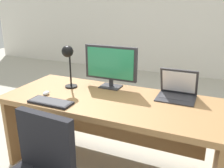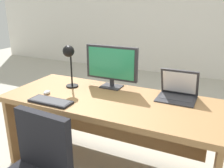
{
  "view_description": "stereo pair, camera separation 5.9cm",
  "coord_description": "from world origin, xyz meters",
  "px_view_note": "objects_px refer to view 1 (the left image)",
  "views": [
    {
      "loc": [
        0.81,
        -1.81,
        1.54
      ],
      "look_at": [
        0.0,
        0.04,
        0.85
      ],
      "focal_mm": 39.21,
      "sensor_mm": 36.0,
      "label": 1
    },
    {
      "loc": [
        0.86,
        -1.78,
        1.54
      ],
      "look_at": [
        0.0,
        0.04,
        0.85
      ],
      "focal_mm": 39.21,
      "sensor_mm": 36.0,
      "label": 2
    }
  ],
  "objects_px": {
    "desk": "(112,115)",
    "desk_lamp": "(68,57)",
    "laptop": "(178,89)",
    "mouse": "(46,93)",
    "monitor": "(111,64)",
    "keyboard": "(51,102)"
  },
  "relations": [
    {
      "from": "mouse",
      "to": "desk_lamp",
      "type": "relative_size",
      "value": 0.19
    },
    {
      "from": "monitor",
      "to": "laptop",
      "type": "height_order",
      "value": "monitor"
    },
    {
      "from": "desk",
      "to": "mouse",
      "type": "bearing_deg",
      "value": -160.35
    },
    {
      "from": "laptop",
      "to": "mouse",
      "type": "relative_size",
      "value": 4.04
    },
    {
      "from": "keyboard",
      "to": "desk_lamp",
      "type": "xyz_separation_m",
      "value": [
        -0.06,
        0.39,
        0.29
      ]
    },
    {
      "from": "monitor",
      "to": "mouse",
      "type": "bearing_deg",
      "value": -136.3
    },
    {
      "from": "monitor",
      "to": "mouse",
      "type": "height_order",
      "value": "monitor"
    },
    {
      "from": "monitor",
      "to": "mouse",
      "type": "xyz_separation_m",
      "value": [
        -0.45,
        -0.43,
        -0.21
      ]
    },
    {
      "from": "keyboard",
      "to": "monitor",
      "type": "bearing_deg",
      "value": 62.63
    },
    {
      "from": "mouse",
      "to": "desk_lamp",
      "type": "height_order",
      "value": "desk_lamp"
    },
    {
      "from": "keyboard",
      "to": "desk_lamp",
      "type": "distance_m",
      "value": 0.49
    },
    {
      "from": "keyboard",
      "to": "desk",
      "type": "bearing_deg",
      "value": 39.84
    },
    {
      "from": "monitor",
      "to": "desk_lamp",
      "type": "xyz_separation_m",
      "value": [
        -0.36,
        -0.18,
        0.07
      ]
    },
    {
      "from": "monitor",
      "to": "desk_lamp",
      "type": "distance_m",
      "value": 0.41
    },
    {
      "from": "monitor",
      "to": "keyboard",
      "type": "xyz_separation_m",
      "value": [
        -0.29,
        -0.57,
        -0.22
      ]
    },
    {
      "from": "monitor",
      "to": "desk_lamp",
      "type": "height_order",
      "value": "desk_lamp"
    },
    {
      "from": "monitor",
      "to": "keyboard",
      "type": "distance_m",
      "value": 0.68
    },
    {
      "from": "mouse",
      "to": "desk_lamp",
      "type": "xyz_separation_m",
      "value": [
        0.09,
        0.25,
        0.29
      ]
    },
    {
      "from": "monitor",
      "to": "keyboard",
      "type": "height_order",
      "value": "monitor"
    },
    {
      "from": "desk",
      "to": "laptop",
      "type": "height_order",
      "value": "laptop"
    },
    {
      "from": "mouse",
      "to": "desk",
      "type": "bearing_deg",
      "value": 19.65
    },
    {
      "from": "desk",
      "to": "desk_lamp",
      "type": "xyz_separation_m",
      "value": [
        -0.47,
        0.05,
        0.49
      ]
    }
  ]
}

